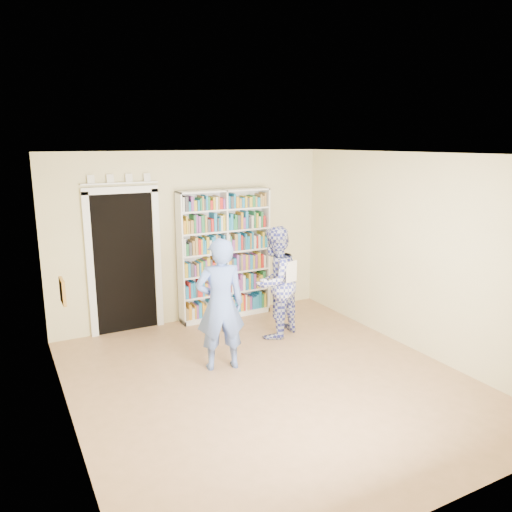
# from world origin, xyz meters

# --- Properties ---
(floor) EXTENTS (5.00, 5.00, 0.00)m
(floor) POSITION_xyz_m (0.00, 0.00, 0.00)
(floor) COLOR #946C48
(floor) RESTS_ON ground
(ceiling) EXTENTS (5.00, 5.00, 0.00)m
(ceiling) POSITION_xyz_m (0.00, 0.00, 2.70)
(ceiling) COLOR white
(ceiling) RESTS_ON wall_back
(wall_back) EXTENTS (4.50, 0.00, 4.50)m
(wall_back) POSITION_xyz_m (0.00, 2.50, 1.35)
(wall_back) COLOR beige
(wall_back) RESTS_ON floor
(wall_left) EXTENTS (0.00, 5.00, 5.00)m
(wall_left) POSITION_xyz_m (-2.25, 0.00, 1.35)
(wall_left) COLOR beige
(wall_left) RESTS_ON floor
(wall_right) EXTENTS (0.00, 5.00, 5.00)m
(wall_right) POSITION_xyz_m (2.25, 0.00, 1.35)
(wall_right) COLOR beige
(wall_right) RESTS_ON floor
(bookshelf) EXTENTS (1.52, 0.29, 2.10)m
(bookshelf) POSITION_xyz_m (0.48, 2.34, 1.06)
(bookshelf) COLOR white
(bookshelf) RESTS_ON floor
(doorway) EXTENTS (1.10, 0.08, 2.43)m
(doorway) POSITION_xyz_m (-1.10, 2.48, 1.18)
(doorway) COLOR black
(doorway) RESTS_ON floor
(wall_art) EXTENTS (0.03, 0.25, 0.25)m
(wall_art) POSITION_xyz_m (-2.23, 0.20, 1.40)
(wall_art) COLOR brown
(wall_art) RESTS_ON wall_left
(man_blue) EXTENTS (0.69, 0.53, 1.69)m
(man_blue) POSITION_xyz_m (-0.36, 0.62, 0.85)
(man_blue) COLOR #5976C6
(man_blue) RESTS_ON floor
(man_plaid) EXTENTS (1.00, 0.92, 1.65)m
(man_plaid) POSITION_xyz_m (0.78, 1.24, 0.83)
(man_plaid) COLOR #323799
(man_plaid) RESTS_ON floor
(paper_sheet) EXTENTS (0.21, 0.07, 0.30)m
(paper_sheet) POSITION_xyz_m (0.91, 1.00, 1.03)
(paper_sheet) COLOR white
(paper_sheet) RESTS_ON man_plaid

